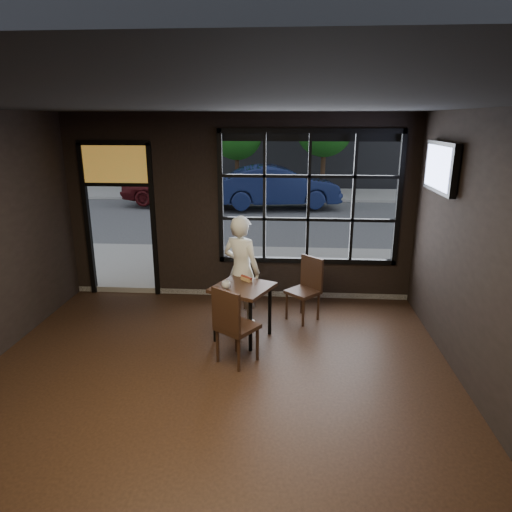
# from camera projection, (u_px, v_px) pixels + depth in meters

# --- Properties ---
(floor) EXTENTS (6.00, 7.00, 0.02)m
(floor) POSITION_uv_depth(u_px,v_px,m) (205.00, 415.00, 4.96)
(floor) COLOR black
(floor) RESTS_ON ground
(ceiling) EXTENTS (6.00, 7.00, 0.02)m
(ceiling) POSITION_uv_depth(u_px,v_px,m) (193.00, 104.00, 4.04)
(ceiling) COLOR black
(ceiling) RESTS_ON ground
(window_frame) EXTENTS (3.06, 0.12, 2.28)m
(window_frame) POSITION_uv_depth(u_px,v_px,m) (309.00, 198.00, 7.70)
(window_frame) COLOR black
(window_frame) RESTS_ON ground
(stained_transom) EXTENTS (1.20, 0.06, 0.70)m
(stained_transom) POSITION_uv_depth(u_px,v_px,m) (115.00, 164.00, 7.77)
(stained_transom) COLOR orange
(stained_transom) RESTS_ON ground
(street_asphalt) EXTENTS (60.00, 41.00, 0.04)m
(street_asphalt) POSITION_uv_depth(u_px,v_px,m) (275.00, 172.00, 27.89)
(street_asphalt) COLOR #545456
(street_asphalt) RESTS_ON ground
(building_across) EXTENTS (28.00, 12.00, 15.00)m
(building_across) POSITION_uv_depth(u_px,v_px,m) (276.00, 35.00, 24.78)
(building_across) COLOR #5B5956
(building_across) RESTS_ON ground
(cafe_table) EXTENTS (0.99, 0.99, 0.81)m
(cafe_table) POSITION_uv_depth(u_px,v_px,m) (243.00, 312.00, 6.59)
(cafe_table) COLOR black
(cafe_table) RESTS_ON floor
(chair_near) EXTENTS (0.64, 0.64, 1.06)m
(chair_near) POSITION_uv_depth(u_px,v_px,m) (237.00, 324.00, 5.91)
(chair_near) COLOR black
(chair_near) RESTS_ON floor
(chair_window) EXTENTS (0.62, 0.62, 1.01)m
(chair_window) POSITION_uv_depth(u_px,v_px,m) (303.00, 290.00, 7.17)
(chair_window) COLOR black
(chair_window) RESTS_ON floor
(man) EXTENTS (0.74, 0.65, 1.72)m
(man) POSITION_uv_depth(u_px,v_px,m) (241.00, 270.00, 6.98)
(man) COLOR silver
(man) RESTS_ON floor
(hotdog) EXTENTS (0.20, 0.19, 0.06)m
(hotdog) POSITION_uv_depth(u_px,v_px,m) (246.00, 279.00, 6.68)
(hotdog) COLOR tan
(hotdog) RESTS_ON cafe_table
(cup) EXTENTS (0.17, 0.17, 0.10)m
(cup) POSITION_uv_depth(u_px,v_px,m) (226.00, 285.00, 6.37)
(cup) COLOR silver
(cup) RESTS_ON cafe_table
(tv) EXTENTS (0.13, 1.17, 0.68)m
(tv) POSITION_uv_depth(u_px,v_px,m) (441.00, 167.00, 6.22)
(tv) COLOR black
(tv) RESTS_ON wall_right
(navy_car) EXTENTS (4.55, 2.23, 1.44)m
(navy_car) POSITION_uv_depth(u_px,v_px,m) (277.00, 186.00, 16.05)
(navy_car) COLOR #121B41
(navy_car) RESTS_ON street_asphalt
(maroon_car) EXTENTS (4.23, 2.07, 1.39)m
(maroon_car) POSITION_uv_depth(u_px,v_px,m) (179.00, 185.00, 16.59)
(maroon_car) COLOR #470E10
(maroon_car) RESTS_ON street_asphalt
(tree_left) EXTENTS (2.08, 2.08, 3.54)m
(tree_left) POSITION_uv_depth(u_px,v_px,m) (237.00, 134.00, 18.50)
(tree_left) COLOR #332114
(tree_left) RESTS_ON street_asphalt
(tree_right) EXTENTS (2.29, 2.29, 3.90)m
(tree_right) POSITION_uv_depth(u_px,v_px,m) (325.00, 128.00, 18.08)
(tree_right) COLOR #332114
(tree_right) RESTS_ON street_asphalt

